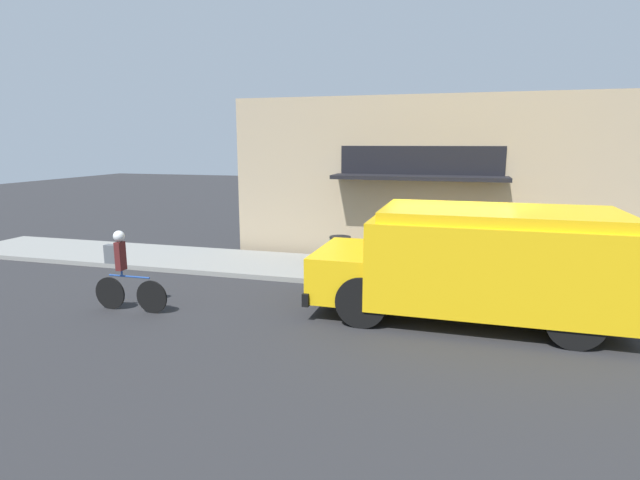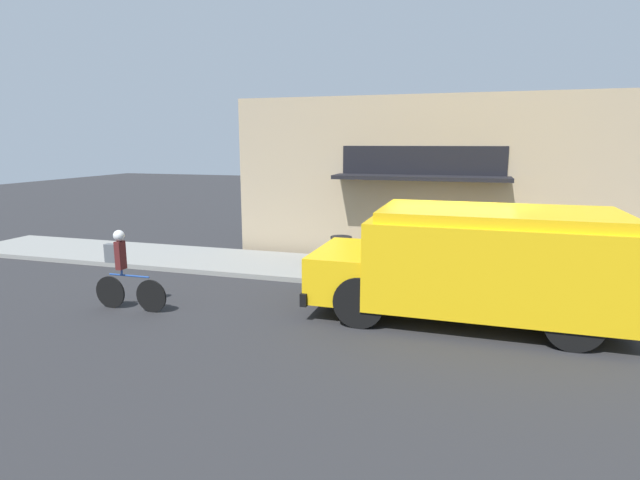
# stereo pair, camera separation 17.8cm
# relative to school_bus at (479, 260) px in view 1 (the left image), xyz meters

# --- Properties ---
(ground_plane) EXTENTS (70.00, 70.00, 0.00)m
(ground_plane) POSITION_rel_school_bus_xyz_m (-0.59, 1.32, -1.11)
(ground_plane) COLOR #2B2B2D
(sidewalk) EXTENTS (28.00, 2.53, 0.12)m
(sidewalk) POSITION_rel_school_bus_xyz_m (-0.59, 2.59, -1.05)
(sidewalk) COLOR gray
(sidewalk) RESTS_ON ground_plane
(storefront) EXTENTS (12.27, 1.09, 4.47)m
(storefront) POSITION_rel_school_bus_xyz_m (-0.64, 4.21, 1.14)
(storefront) COLOR tan
(storefront) RESTS_ON ground_plane
(school_bus) EXTENTS (5.61, 2.88, 2.07)m
(school_bus) POSITION_rel_school_bus_xyz_m (0.00, 0.00, 0.00)
(school_bus) COLOR yellow
(school_bus) RESTS_ON ground_plane
(cyclist) EXTENTS (1.58, 0.21, 1.59)m
(cyclist) POSITION_rel_school_bus_xyz_m (-6.59, -1.43, -0.33)
(cyclist) COLOR black
(cyclist) RESTS_ON ground_plane
(trash_bin) EXTENTS (0.55, 0.55, 0.77)m
(trash_bin) POSITION_rel_school_bus_xyz_m (-3.28, 2.73, -0.60)
(trash_bin) COLOR #2D5138
(trash_bin) RESTS_ON sidewalk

